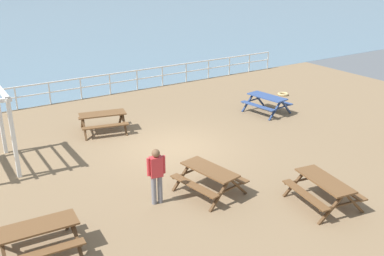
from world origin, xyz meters
name	(u,v)px	position (x,y,z in m)	size (l,w,h in m)	color
ground_plane	(174,151)	(0.00, 0.00, -0.10)	(30.00, 24.00, 0.20)	#846B4C
seaward_railing	(95,82)	(0.00, 7.75, 0.73)	(23.07, 0.07, 1.08)	white
picnic_table_near_left	(103,118)	(-1.52, 2.98, 0.58)	(2.09, 1.87, 0.80)	brown
picnic_table_mid_centre	(210,175)	(-0.75, -3.36, 0.58)	(1.80, 2.03, 0.80)	brown
picnic_table_far_left	(38,233)	(-5.72, -3.63, 0.58)	(1.90, 1.65, 0.80)	brown
picnic_table_far_right	(267,100)	(5.58, 1.23, 0.58)	(1.77, 2.01, 0.80)	#334C84
picnic_table_seaward	(324,186)	(1.54, -5.63, 0.58)	(1.78, 2.02, 0.80)	brown
visitor	(156,173)	(-2.34, -3.08, 0.95)	(0.52, 0.28, 1.66)	slate
rope_coil	(283,94)	(8.16, 2.84, 0.06)	(0.55, 0.55, 0.11)	tan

